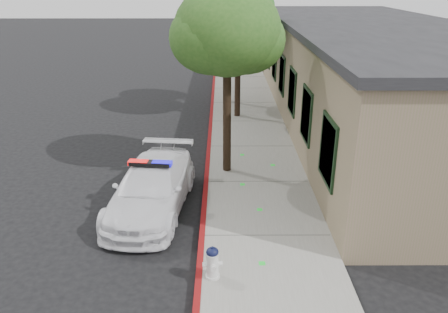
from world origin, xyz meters
The scene contains 9 objects.
ground centered at (0.00, 0.00, 0.00)m, with size 120.00×120.00×0.00m, color black.
sidewalk centered at (1.60, 3.00, 0.07)m, with size 3.20×60.00×0.15m, color gray.
red_curb centered at (0.06, 3.00, 0.08)m, with size 0.14×60.00×0.16m, color maroon.
clapboard_building centered at (6.69, 9.00, 2.13)m, with size 7.30×20.89×4.24m.
police_car centered at (-1.36, 1.57, 0.66)m, with size 2.31×4.69×1.43m.
fire_hydrant centered at (0.35, -1.58, 0.52)m, with size 0.42×0.36×0.73m.
street_tree_near centered at (0.71, 3.86, 4.39)m, with size 3.37×3.10×5.68m.
street_tree_mid centered at (1.23, 9.84, 4.51)m, with size 3.20×3.03×5.79m.
street_tree_far centered at (0.90, 12.07, 3.91)m, with size 2.75×2.68×5.00m.
Camera 1 is at (0.56, -9.06, 5.96)m, focal length 35.14 mm.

